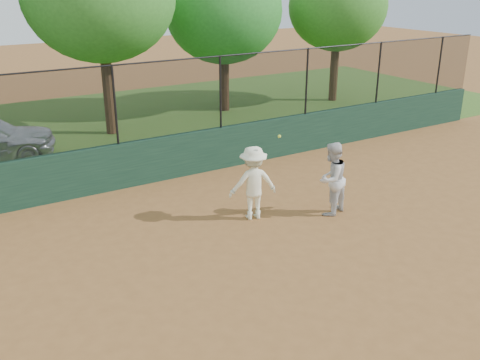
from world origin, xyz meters
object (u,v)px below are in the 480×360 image
player_main (253,183)px  player_second (331,179)px  tree_4 (338,6)px  tree_3 (224,11)px

player_main → player_second: bearing=-23.8°
tree_4 → player_second: bearing=-131.0°
player_second → tree_4: (8.05, 9.25, 3.12)m
player_main → tree_3: tree_3 is taller
player_second → tree_3: 10.98m
player_second → tree_3: size_ratio=0.29×
player_second → tree_3: bearing=-125.3°
tree_3 → tree_4: (5.03, -0.86, 0.09)m
tree_3 → tree_4: 5.10m
player_main → tree_3: 10.91m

